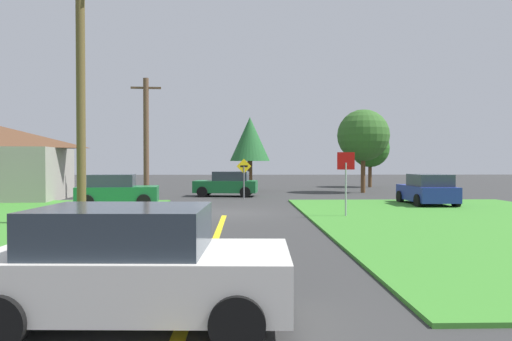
# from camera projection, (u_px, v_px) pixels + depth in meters

# --- Properties ---
(ground_plane) EXTENTS (120.00, 120.00, 0.00)m
(ground_plane) POSITION_uv_depth(u_px,v_px,m) (225.00, 213.00, 20.03)
(ground_plane) COLOR #343434
(grass_verge_right) EXTENTS (12.00, 20.00, 0.08)m
(grass_verge_right) POSITION_uv_depth(u_px,v_px,m) (484.00, 224.00, 16.27)
(grass_verge_right) COLOR #3D872D
(grass_verge_right) RESTS_ON ground
(lane_stripe_center) EXTENTS (0.20, 14.00, 0.01)m
(lane_stripe_center) POSITION_uv_depth(u_px,v_px,m) (213.00, 247.00, 12.03)
(lane_stripe_center) COLOR yellow
(lane_stripe_center) RESTS_ON ground
(stop_sign) EXTENTS (0.70, 0.07, 2.63)m
(stop_sign) POSITION_uv_depth(u_px,v_px,m) (346.00, 172.00, 18.28)
(stop_sign) COLOR #9EA0A8
(stop_sign) RESTS_ON ground
(car_approaching_junction) EXTENTS (4.21, 2.38, 1.62)m
(car_approaching_junction) POSITION_uv_depth(u_px,v_px,m) (227.00, 184.00, 29.72)
(car_approaching_junction) COLOR #196B33
(car_approaching_junction) RESTS_ON ground
(car_on_crossroad) EXTENTS (2.10, 3.81, 1.62)m
(car_on_crossroad) POSITION_uv_depth(u_px,v_px,m) (427.00, 190.00, 23.35)
(car_on_crossroad) COLOR navy
(car_on_crossroad) RESTS_ON ground
(car_behind_on_main_road) EXTENTS (4.21, 2.24, 1.62)m
(car_behind_on_main_road) POSITION_uv_depth(u_px,v_px,m) (135.00, 265.00, 6.33)
(car_behind_on_main_road) COLOR white
(car_behind_on_main_road) RESTS_ON ground
(parked_car_near_building) EXTENTS (4.07, 2.40, 1.62)m
(parked_car_near_building) POSITION_uv_depth(u_px,v_px,m) (117.00, 191.00, 22.76)
(parked_car_near_building) COLOR #196B33
(parked_car_near_building) RESTS_ON ground
(utility_pole_near) EXTENTS (1.79, 0.46, 9.38)m
(utility_pole_near) POSITION_uv_depth(u_px,v_px,m) (81.00, 89.00, 15.93)
(utility_pole_near) COLOR brown
(utility_pole_near) RESTS_ON ground
(utility_pole_mid) EXTENTS (1.80, 0.33, 7.30)m
(utility_pole_mid) POSITION_uv_depth(u_px,v_px,m) (146.00, 137.00, 27.62)
(utility_pole_mid) COLOR brown
(utility_pole_mid) RESTS_ON ground
(direction_sign) EXTENTS (0.90, 0.19, 2.44)m
(direction_sign) POSITION_uv_depth(u_px,v_px,m) (244.00, 174.00, 27.61)
(direction_sign) COLOR slate
(direction_sign) RESTS_ON ground
(oak_tree_left) EXTENTS (3.07, 3.07, 5.70)m
(oak_tree_left) POSITION_uv_depth(u_px,v_px,m) (250.00, 139.00, 35.18)
(oak_tree_left) COLOR brown
(oak_tree_left) RESTS_ON ground
(pine_tree_center) EXTENTS (3.75, 3.75, 6.05)m
(pine_tree_center) POSITION_uv_depth(u_px,v_px,m) (363.00, 135.00, 33.15)
(pine_tree_center) COLOR brown
(pine_tree_center) RESTS_ON ground
(oak_tree_right) EXTENTS (3.38, 3.38, 5.16)m
(oak_tree_right) POSITION_uv_depth(u_px,v_px,m) (370.00, 148.00, 40.51)
(oak_tree_right) COLOR brown
(oak_tree_right) RESTS_ON ground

